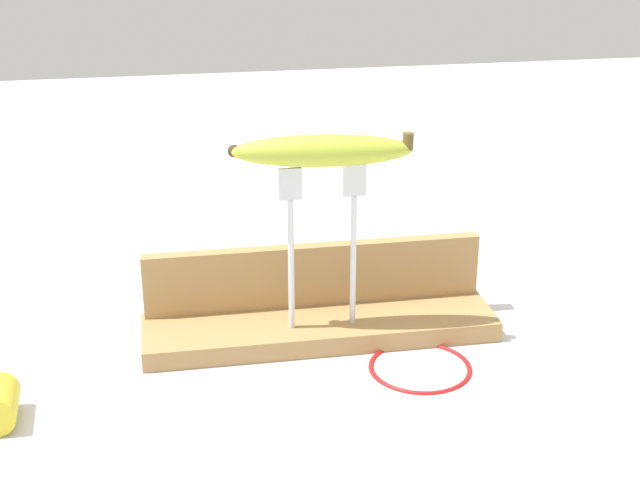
# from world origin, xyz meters

# --- Properties ---
(ground_plane) EXTENTS (3.00, 3.00, 0.00)m
(ground_plane) POSITION_xyz_m (0.00, 0.00, 0.00)
(ground_plane) COLOR silver
(wooden_board) EXTENTS (0.41, 0.10, 0.02)m
(wooden_board) POSITION_xyz_m (0.00, 0.00, 0.01)
(wooden_board) COLOR #A87F4C
(wooden_board) RESTS_ON ground
(board_backstop) EXTENTS (0.41, 0.02, 0.08)m
(board_backstop) POSITION_xyz_m (0.00, 0.04, 0.06)
(board_backstop) COLOR #A87F4C
(board_backstop) RESTS_ON wooden_board
(fork_stand_center) EXTENTS (0.10, 0.01, 0.19)m
(fork_stand_center) POSITION_xyz_m (0.00, -0.02, 0.14)
(fork_stand_center) COLOR silver
(fork_stand_center) RESTS_ON wooden_board
(banana_raised_center) EXTENTS (0.20, 0.06, 0.04)m
(banana_raised_center) POSITION_xyz_m (-0.00, -0.02, 0.23)
(banana_raised_center) COLOR #B2C138
(banana_raised_center) RESTS_ON fork_stand_center
(wire_coil) EXTENTS (0.12, 0.12, 0.01)m
(wire_coil) POSITION_xyz_m (0.10, -0.09, 0.00)
(wire_coil) COLOR red
(wire_coil) RESTS_ON ground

